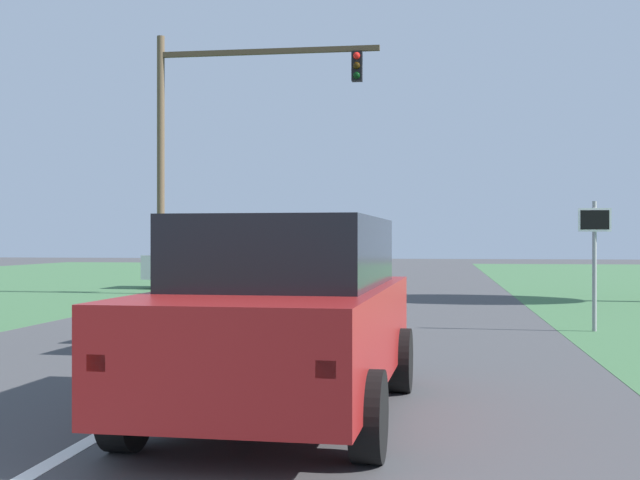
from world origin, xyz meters
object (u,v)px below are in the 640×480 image
(red_suv_near, at_px, (287,312))
(keep_moving_sign, at_px, (595,248))
(pickup_truck_lead, at_px, (267,285))
(traffic_light, at_px, (214,125))
(crossing_suv_far, at_px, (212,262))

(red_suv_near, relative_size, keep_moving_sign, 2.02)
(pickup_truck_lead, xyz_separation_m, keep_moving_sign, (5.76, 2.30, 0.61))
(traffic_light, distance_m, keep_moving_sign, 14.00)
(keep_moving_sign, bearing_deg, red_suv_near, -118.07)
(pickup_truck_lead, bearing_deg, crossing_suv_far, 109.16)
(red_suv_near, distance_m, keep_moving_sign, 9.23)
(keep_moving_sign, bearing_deg, crossing_suv_far, 131.42)
(traffic_light, bearing_deg, crossing_suv_far, 106.73)
(red_suv_near, bearing_deg, keep_moving_sign, 61.93)
(pickup_truck_lead, bearing_deg, traffic_light, 109.81)
(pickup_truck_lead, bearing_deg, keep_moving_sign, 21.75)
(pickup_truck_lead, height_order, crossing_suv_far, pickup_truck_lead)
(red_suv_near, distance_m, traffic_light, 18.67)
(red_suv_near, bearing_deg, crossing_suv_far, 107.64)
(traffic_light, bearing_deg, pickup_truck_lead, -70.19)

